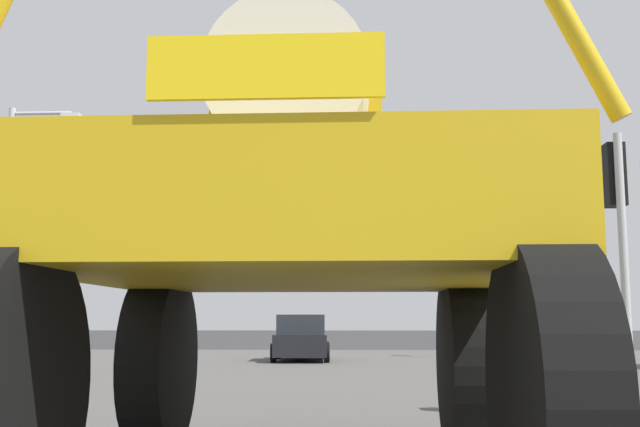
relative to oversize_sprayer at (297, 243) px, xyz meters
The scene contains 7 objects.
ground_plane 10.38m from the oversize_sprayer, 92.66° to the left, with size 120.00×120.00×0.00m, color #4C4947.
oversize_sprayer is the anchor object (origin of this frame).
sedan_ahead 20.43m from the oversize_sprayer, 93.98° to the left, with size 2.01×4.17×1.52m.
traffic_signal_near_right 5.71m from the oversize_sprayer, 46.58° to the left, with size 0.24×0.54×3.70m.
traffic_signal_far_left 23.64m from the oversize_sprayer, 80.36° to the left, with size 0.24×0.55×3.26m.
streetlight_far_left 16.84m from the oversize_sprayer, 121.65° to the left, with size 1.98×0.24×7.08m.
roadside_barrier 31.33m from the oversize_sprayer, 90.87° to the left, with size 30.88×0.24×0.90m, color #59595B.
Camera 1 is at (0.96, 1.58, 1.24)m, focal length 44.06 mm.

